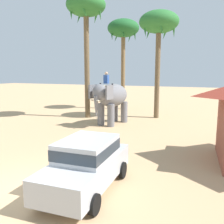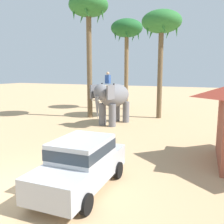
{
  "view_description": "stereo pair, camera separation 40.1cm",
  "coord_description": "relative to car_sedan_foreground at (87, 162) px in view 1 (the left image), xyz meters",
  "views": [
    {
      "loc": [
        5.68,
        -6.08,
        3.88
      ],
      "look_at": [
        0.2,
        6.74,
        1.6
      ],
      "focal_mm": 39.56,
      "sensor_mm": 36.0,
      "label": 1
    },
    {
      "loc": [
        6.05,
        -5.91,
        3.88
      ],
      "look_at": [
        0.2,
        6.74,
        1.6
      ],
      "focal_mm": 39.56,
      "sensor_mm": 36.0,
      "label": 2
    }
  ],
  "objects": [
    {
      "name": "car_sedan_foreground",
      "position": [
        0.0,
        0.0,
        0.0
      ],
      "size": [
        2.05,
        4.19,
        1.7
      ],
      "color": "#B7BABF",
      "rests_on": "ground"
    },
    {
      "name": "palm_tree_left_of_road",
      "position": [
        -5.29,
        17.42,
        6.99
      ],
      "size": [
        3.2,
        3.2,
        9.13
      ],
      "color": "brown",
      "rests_on": "ground"
    },
    {
      "name": "ground_plane",
      "position": [
        -1.86,
        -0.72,
        -0.93
      ],
      "size": [
        120.0,
        120.0,
        0.0
      ],
      "primitive_type": "plane",
      "color": "tan"
    },
    {
      "name": "elephant_with_mahout",
      "position": [
        -3.37,
        9.83,
        1.06
      ],
      "size": [
        2.17,
        4.0,
        3.88
      ],
      "color": "slate",
      "rests_on": "ground"
    },
    {
      "name": "palm_tree_near_hut",
      "position": [
        -0.86,
        13.78,
        6.65
      ],
      "size": [
        3.2,
        3.2,
        8.76
      ],
      "color": "brown",
      "rests_on": "ground"
    },
    {
      "name": "palm_tree_behind_elephant",
      "position": [
        -6.34,
        11.62,
        7.87
      ],
      "size": [
        3.2,
        3.2,
        10.09
      ],
      "color": "brown",
      "rests_on": "ground"
    }
  ]
}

